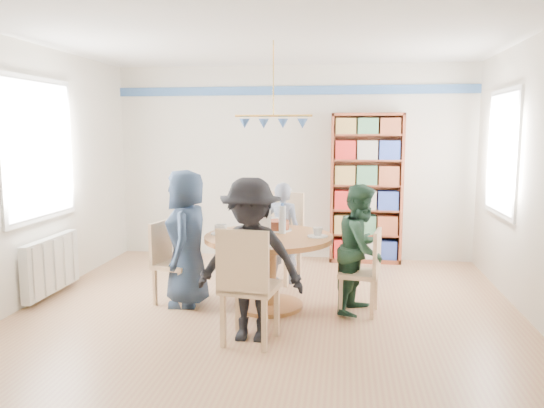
% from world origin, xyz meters
% --- Properties ---
extents(ground, '(5.00, 5.00, 0.00)m').
position_xyz_m(ground, '(0.00, 0.00, 0.00)').
color(ground, tan).
extents(room_shell, '(5.00, 5.00, 5.00)m').
position_xyz_m(room_shell, '(-0.26, 0.87, 1.65)').
color(room_shell, white).
rests_on(room_shell, ground).
extents(radiator, '(0.12, 1.00, 0.60)m').
position_xyz_m(radiator, '(-2.42, 0.30, 0.35)').
color(radiator, silver).
rests_on(radiator, ground).
extents(dining_table, '(1.30, 1.30, 0.75)m').
position_xyz_m(dining_table, '(-0.01, 0.25, 0.56)').
color(dining_table, '#995B32').
rests_on(dining_table, ground).
extents(chair_left, '(0.46, 0.46, 0.86)m').
position_xyz_m(chair_left, '(-1.07, 0.28, 0.47)').
color(chair_left, '#D6AC84').
rests_on(chair_left, ground).
extents(chair_right, '(0.43, 0.43, 0.84)m').
position_xyz_m(chair_right, '(0.97, 0.20, 0.46)').
color(chair_right, '#D6AC84').
rests_on(chair_right, ground).
extents(chair_far, '(0.59, 0.59, 1.06)m').
position_xyz_m(chair_far, '(-0.01, 1.30, 0.58)').
color(chair_far, '#D6AC84').
rests_on(chair_far, ground).
extents(chair_near, '(0.51, 0.51, 1.01)m').
position_xyz_m(chair_near, '(-0.05, -0.74, 0.56)').
color(chair_near, '#D6AC84').
rests_on(chair_near, ground).
extents(person_left, '(0.53, 0.74, 1.41)m').
position_xyz_m(person_left, '(-0.86, 0.23, 0.70)').
color(person_left, '#192538').
rests_on(person_left, ground).
extents(person_right, '(0.67, 0.75, 1.28)m').
position_xyz_m(person_right, '(0.91, 0.25, 0.64)').
color(person_right, '#193324').
rests_on(person_right, ground).
extents(person_far, '(0.49, 0.38, 1.20)m').
position_xyz_m(person_far, '(0.02, 1.17, 0.60)').
color(person_far, gray).
rests_on(person_far, ground).
extents(person_near, '(0.93, 0.56, 1.41)m').
position_xyz_m(person_near, '(-0.05, -0.60, 0.70)').
color(person_near, black).
rests_on(person_near, ground).
extents(bookshelf, '(0.97, 0.29, 2.03)m').
position_xyz_m(bookshelf, '(1.03, 2.34, 1.00)').
color(bookshelf, brown).
rests_on(bookshelf, ground).
extents(tableware, '(1.19, 1.19, 0.31)m').
position_xyz_m(tableware, '(-0.04, 0.28, 0.82)').
color(tableware, white).
rests_on(tableware, dining_table).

